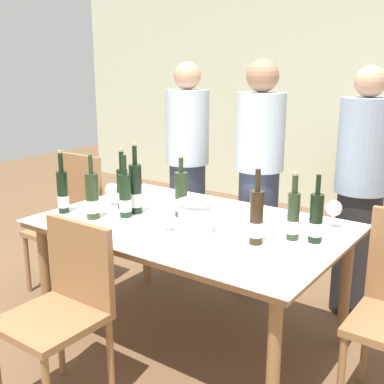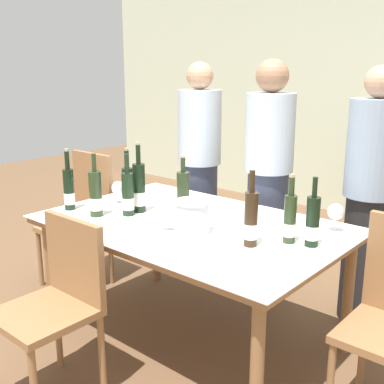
% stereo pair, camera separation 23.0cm
% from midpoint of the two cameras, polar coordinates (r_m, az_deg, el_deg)
% --- Properties ---
extents(ground_plane, '(12.00, 12.00, 0.00)m').
position_cam_midpoint_polar(ground_plane, '(3.05, -2.26, -16.90)').
color(ground_plane, brown).
extents(back_wall, '(8.00, 0.10, 2.80)m').
position_cam_midpoint_polar(back_wall, '(5.41, 18.75, 11.79)').
color(back_wall, beige).
rests_on(back_wall, ground_plane).
extents(dining_table, '(1.70, 1.11, 0.73)m').
position_cam_midpoint_polar(dining_table, '(2.76, -2.40, -4.92)').
color(dining_table, '#996B42').
rests_on(dining_table, ground_plane).
extents(ice_bucket, '(0.19, 0.19, 0.18)m').
position_cam_midpoint_polar(ice_bucket, '(2.55, -2.21, -2.85)').
color(ice_bucket, silver).
rests_on(ice_bucket, dining_table).
extents(wine_bottle_0, '(0.07, 0.07, 0.37)m').
position_cam_midpoint_polar(wine_bottle_0, '(2.85, -10.23, -0.51)').
color(wine_bottle_0, black).
rests_on(wine_bottle_0, dining_table).
extents(wine_bottle_1, '(0.07, 0.07, 0.38)m').
position_cam_midpoint_polar(wine_bottle_1, '(2.38, 4.93, -3.18)').
color(wine_bottle_1, '#332314').
rests_on(wine_bottle_1, dining_table).
extents(wine_bottle_2, '(0.08, 0.08, 0.37)m').
position_cam_midpoint_polar(wine_bottle_2, '(2.82, -3.63, -0.45)').
color(wine_bottle_2, '#28381E').
rests_on(wine_bottle_2, dining_table).
extents(wine_bottle_3, '(0.06, 0.06, 0.35)m').
position_cam_midpoint_polar(wine_bottle_3, '(2.47, 9.33, -2.92)').
color(wine_bottle_3, '#28381E').
rests_on(wine_bottle_3, dining_table).
extents(wine_bottle_4, '(0.07, 0.07, 0.38)m').
position_cam_midpoint_polar(wine_bottle_4, '(3.03, -10.41, 0.34)').
color(wine_bottle_4, black).
rests_on(wine_bottle_4, dining_table).
extents(wine_bottle_5, '(0.07, 0.07, 0.38)m').
position_cam_midpoint_polar(wine_bottle_5, '(3.02, -17.20, -0.05)').
color(wine_bottle_5, black).
rests_on(wine_bottle_5, dining_table).
extents(wine_bottle_6, '(0.08, 0.08, 0.37)m').
position_cam_midpoint_polar(wine_bottle_6, '(2.86, -14.01, -0.65)').
color(wine_bottle_6, '#28381E').
rests_on(wine_bottle_6, dining_table).
extents(wine_bottle_7, '(0.07, 0.07, 0.35)m').
position_cam_midpoint_polar(wine_bottle_7, '(2.45, 11.90, -3.23)').
color(wine_bottle_7, black).
rests_on(wine_bottle_7, dining_table).
extents(wine_bottle_8, '(0.08, 0.08, 0.43)m').
position_cam_midpoint_polar(wine_bottle_8, '(2.91, -8.95, 0.21)').
color(wine_bottle_8, black).
rests_on(wine_bottle_8, dining_table).
extents(wine_glass_0, '(0.09, 0.09, 0.15)m').
position_cam_midpoint_polar(wine_glass_0, '(2.70, 14.17, -1.97)').
color(wine_glass_0, white).
rests_on(wine_glass_0, dining_table).
extents(wine_glass_1, '(0.09, 0.09, 0.15)m').
position_cam_midpoint_polar(wine_glass_1, '(3.11, -11.57, 0.20)').
color(wine_glass_1, white).
rests_on(wine_glass_1, dining_table).
extents(wine_glass_2, '(0.07, 0.07, 0.12)m').
position_cam_midpoint_polar(wine_glass_2, '(2.57, -5.38, -2.98)').
color(wine_glass_2, white).
rests_on(wine_glass_2, dining_table).
extents(chair_near_front, '(0.42, 0.42, 0.89)m').
position_cam_midpoint_polar(chair_near_front, '(2.43, -17.63, -12.32)').
color(chair_near_front, '#996B42').
rests_on(chair_near_front, ground_plane).
extents(chair_left_end, '(0.42, 0.42, 0.98)m').
position_cam_midpoint_polar(chair_left_end, '(3.64, -15.85, -2.62)').
color(chair_left_end, '#996B42').
rests_on(chair_left_end, ground_plane).
extents(person_host, '(0.33, 0.33, 1.63)m').
position_cam_midpoint_polar(person_host, '(3.74, -2.30, 2.64)').
color(person_host, '#383F56').
rests_on(person_host, ground_plane).
extents(person_guest_left, '(0.33, 0.33, 1.65)m').
position_cam_midpoint_polar(person_guest_left, '(3.37, 6.02, 1.42)').
color(person_guest_left, '#383F56').
rests_on(person_guest_left, ground_plane).
extents(person_guest_right, '(0.33, 0.33, 1.60)m').
position_cam_midpoint_polar(person_guest_right, '(3.20, 17.41, -0.37)').
color(person_guest_right, '#262628').
rests_on(person_guest_right, ground_plane).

